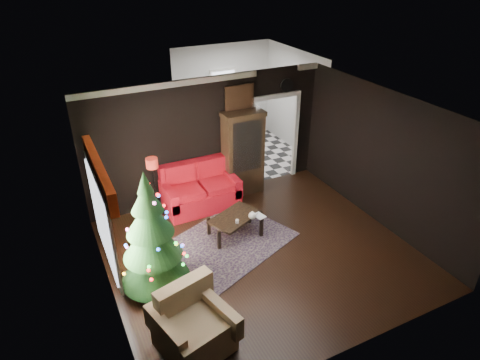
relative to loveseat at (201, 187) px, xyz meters
name	(u,v)px	position (x,y,z in m)	size (l,w,h in m)	color
floor	(261,253)	(0.40, -2.05, -0.50)	(5.50, 5.50, 0.00)	black
ceiling	(265,114)	(0.40, -2.05, 2.30)	(5.50, 5.50, 0.00)	white
wall_back	(208,139)	(0.40, 0.45, 0.90)	(5.50, 5.50, 0.00)	black
wall_front	(357,277)	(0.40, -4.55, 0.90)	(5.50, 5.50, 0.00)	black
wall_left	(102,230)	(-2.35, -2.05, 0.90)	(5.50, 5.50, 0.00)	black
wall_right	(383,159)	(3.15, -2.05, 0.90)	(5.50, 5.50, 0.00)	black
doorway	(274,140)	(2.10, 0.45, 0.55)	(1.10, 0.10, 2.10)	silver
left_window	(102,220)	(-2.31, -1.85, 0.95)	(0.05, 1.60, 1.40)	white
valance	(99,172)	(-2.23, -1.85, 1.77)	(0.12, 2.10, 0.35)	#A32C0E
kitchen_floor	(245,155)	(2.10, 1.95, -0.50)	(3.00, 3.00, 0.00)	silver
kitchen_window	(223,83)	(2.10, 3.40, 1.20)	(0.70, 0.06, 0.70)	white
rug	(227,243)	(-0.06, -1.48, -0.49)	(2.46, 1.79, 0.01)	#633D4F
loveseat	(201,187)	(0.00, 0.00, 0.00)	(1.70, 0.90, 1.00)	maroon
curio_cabinet	(243,155)	(1.15, 0.22, 0.45)	(0.90, 0.45, 1.90)	black
floor_lamp	(155,192)	(-1.09, -0.33, 0.33)	(0.25, 0.25, 1.50)	black
christmas_tree	(151,237)	(-1.64, -2.05, 0.55)	(1.16, 1.16, 2.22)	black
armchair	(193,324)	(-1.50, -3.52, -0.04)	(0.96, 0.96, 0.98)	tan
coffee_table	(235,226)	(0.20, -1.32, -0.26)	(1.00, 0.60, 0.45)	#371E10
teapot	(252,215)	(0.46, -1.56, 0.05)	(0.17, 0.17, 0.16)	silver
cup_a	(237,222)	(0.14, -1.55, -0.01)	(0.07, 0.07, 0.06)	silver
cup_b	(237,221)	(0.16, -1.52, -0.01)	(0.06, 0.06, 0.05)	silver
book	(256,213)	(0.55, -1.56, 0.09)	(0.18, 0.02, 0.24)	#8E7357
wall_clock	(287,85)	(2.35, 0.40, 1.88)	(0.32, 0.32, 0.06)	white
painting	(239,98)	(1.15, 0.41, 1.75)	(0.62, 0.05, 0.52)	tan
kitchen_counter	(227,126)	(2.10, 3.15, -0.05)	(1.80, 0.60, 0.90)	white
kitchen_table	(241,149)	(1.80, 1.65, -0.12)	(0.70, 0.70, 0.75)	brown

